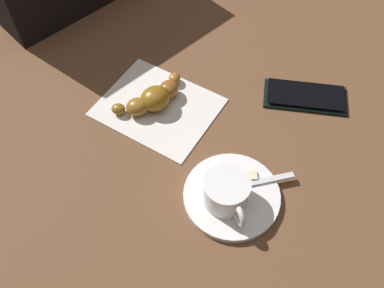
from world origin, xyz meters
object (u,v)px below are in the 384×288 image
object	(u,v)px
espresso_cup	(227,192)
napkin	(158,107)
teaspoon	(237,186)
cell_phone	(305,96)
sugar_packet	(234,177)
saucer	(232,196)
croissant	(154,98)

from	to	relation	value
espresso_cup	napkin	distance (m)	0.21
teaspoon	espresso_cup	bearing A→B (deg)	-93.39
napkin	cell_phone	distance (m)	0.26
sugar_packet	cell_phone	bearing A→B (deg)	-134.44
saucer	teaspoon	distance (m)	0.02
sugar_packet	saucer	bearing A→B (deg)	75.96
espresso_cup	napkin	world-z (taller)	espresso_cup
saucer	napkin	distance (m)	0.21
teaspoon	croissant	size ratio (longest dim) A/B	0.79
saucer	napkin	xyz separation A→B (m)	(-0.20, 0.07, -0.00)
croissant	saucer	bearing A→B (deg)	-19.40
napkin	espresso_cup	bearing A→B (deg)	-23.35
cell_phone	teaspoon	bearing A→B (deg)	-89.85
saucer	sugar_packet	size ratio (longest dim) A/B	2.06
teaspoon	napkin	world-z (taller)	teaspoon
espresso_cup	sugar_packet	size ratio (longest dim) A/B	1.22
espresso_cup	cell_phone	xyz separation A→B (m)	(0.00, 0.25, -0.03)
napkin	teaspoon	bearing A→B (deg)	-16.39
saucer	espresso_cup	distance (m)	0.03
teaspoon	sugar_packet	xyz separation A→B (m)	(-0.01, 0.01, 0.00)
sugar_packet	teaspoon	bearing A→B (deg)	97.05
espresso_cup	teaspoon	size ratio (longest dim) A/B	0.77
espresso_cup	croissant	world-z (taller)	espresso_cup
croissant	cell_phone	distance (m)	0.26
cell_phone	espresso_cup	bearing A→B (deg)	-90.22
croissant	cell_phone	bearing A→B (deg)	39.41
croissant	cell_phone	world-z (taller)	croissant
teaspoon	cell_phone	size ratio (longest dim) A/B	0.71
sugar_packet	croissant	bearing A→B (deg)	-55.41
sugar_packet	croissant	xyz separation A→B (m)	(-0.19, 0.05, 0.01)
teaspoon	napkin	distance (m)	0.20
espresso_cup	croissant	bearing A→B (deg)	157.38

